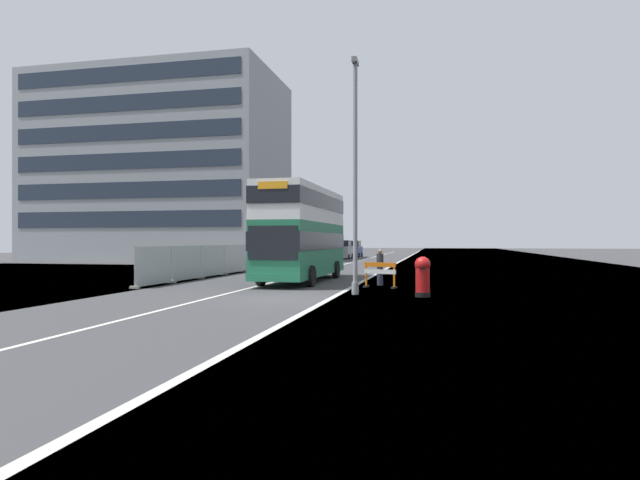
# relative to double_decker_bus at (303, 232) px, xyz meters

# --- Properties ---
(ground) EXTENTS (140.00, 280.00, 0.10)m
(ground) POSITION_rel_double_decker_bus_xyz_m (1.54, -8.37, -2.67)
(ground) COLOR #38383A
(double_decker_bus) EXTENTS (2.85, 10.34, 4.94)m
(double_decker_bus) POSITION_rel_double_decker_bus_xyz_m (0.00, 0.00, 0.00)
(double_decker_bus) COLOR #1E6B47
(double_decker_bus) RESTS_ON ground
(lamppost_foreground) EXTENTS (0.29, 0.70, 9.50)m
(lamppost_foreground) POSITION_rel_double_decker_bus_xyz_m (3.80, -6.29, 1.88)
(lamppost_foreground) COLOR gray
(lamppost_foreground) RESTS_ON ground
(red_pillar_postbox) EXTENTS (0.61, 0.61, 1.55)m
(red_pillar_postbox) POSITION_rel_double_decker_bus_xyz_m (6.48, -6.62, -1.78)
(red_pillar_postbox) COLOR black
(red_pillar_postbox) RESTS_ON ground
(roadworks_barrier) EXTENTS (1.59, 0.87, 1.17)m
(roadworks_barrier) POSITION_rel_double_decker_bus_xyz_m (4.45, -3.06, -1.90)
(roadworks_barrier) COLOR orange
(roadworks_barrier) RESTS_ON ground
(construction_site_fence) EXTENTS (0.44, 27.40, 1.95)m
(construction_site_fence) POSITION_rel_double_decker_bus_xyz_m (-6.30, 7.69, -1.69)
(construction_site_fence) COLOR #A8AAAD
(construction_site_fence) RESTS_ON ground
(car_oncoming_near) EXTENTS (1.98, 3.95, 1.95)m
(car_oncoming_near) POSITION_rel_double_decker_bus_xyz_m (-3.61, 17.64, -1.70)
(car_oncoming_near) COLOR black
(car_oncoming_near) RESTS_ON ground
(car_receding_mid) EXTENTS (2.01, 4.10, 2.00)m
(car_receding_mid) POSITION_rel_double_decker_bus_xyz_m (-4.26, 27.44, -1.69)
(car_receding_mid) COLOR navy
(car_receding_mid) RESTS_ON ground
(car_receding_far) EXTENTS (1.97, 4.00, 2.22)m
(car_receding_far) POSITION_rel_double_decker_bus_xyz_m (-4.10, 35.29, -1.59)
(car_receding_far) COLOR gray
(car_receding_far) RESTS_ON ground
(car_far_side) EXTENTS (2.00, 4.27, 2.17)m
(car_far_side) POSITION_rel_double_decker_bus_xyz_m (-3.92, 42.16, -1.61)
(car_far_side) COLOR navy
(car_far_side) RESTS_ON ground
(bare_tree_far_verge_near) EXTENTS (1.95, 2.83, 4.89)m
(bare_tree_far_verge_near) POSITION_rel_double_decker_bus_xyz_m (-11.29, 31.02, -0.16)
(bare_tree_far_verge_near) COLOR #4C3D2D
(bare_tree_far_verge_near) RESTS_ON ground
(pedestrian_at_kerb) EXTENTS (0.34, 0.34, 1.76)m
(pedestrian_at_kerb) POSITION_rel_double_decker_bus_xyz_m (4.30, -1.66, -1.74)
(pedestrian_at_kerb) COLOR #2D3342
(pedestrian_at_kerb) RESTS_ON ground
(backdrop_office_block) EXTENTS (27.65, 15.60, 21.33)m
(backdrop_office_block) POSITION_rel_double_decker_bus_xyz_m (-25.08, 30.11, 8.04)
(backdrop_office_block) COLOR gray
(backdrop_office_block) RESTS_ON ground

